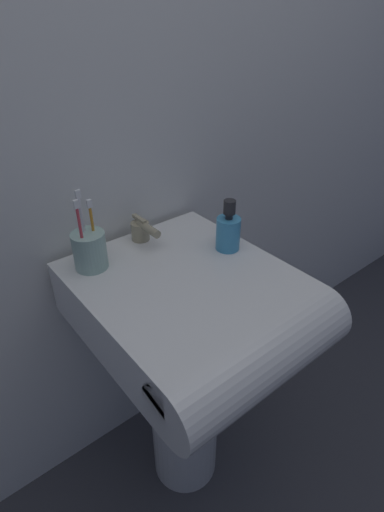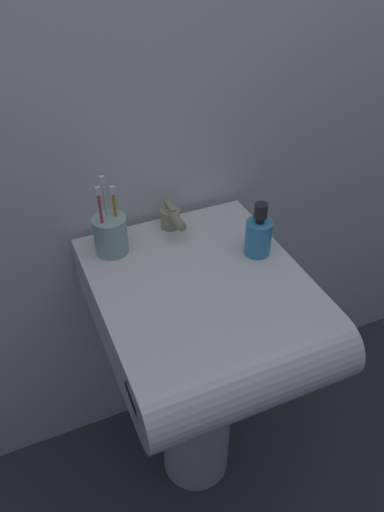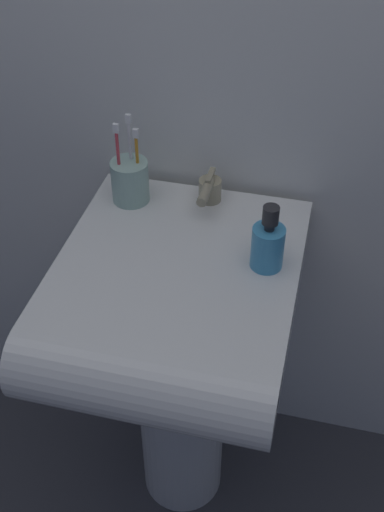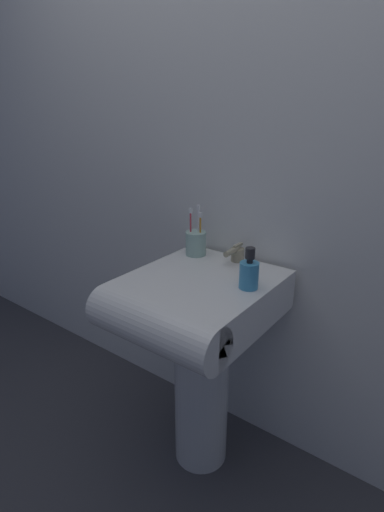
{
  "view_description": "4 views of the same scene",
  "coord_description": "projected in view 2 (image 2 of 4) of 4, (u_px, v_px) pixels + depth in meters",
  "views": [
    {
      "loc": [
        -0.49,
        -0.64,
        1.39
      ],
      "look_at": [
        0.02,
        -0.01,
        0.88
      ],
      "focal_mm": 28.0,
      "sensor_mm": 36.0,
      "label": 1
    },
    {
      "loc": [
        -0.37,
        -0.82,
        1.59
      ],
      "look_at": [
        -0.03,
        -0.03,
        0.91
      ],
      "focal_mm": 35.0,
      "sensor_mm": 36.0,
      "label": 2
    },
    {
      "loc": [
        0.26,
        -0.94,
        1.67
      ],
      "look_at": [
        0.03,
        -0.02,
        0.85
      ],
      "focal_mm": 45.0,
      "sensor_mm": 36.0,
      "label": 3
    },
    {
      "loc": [
        0.75,
        -1.06,
        1.4
      ],
      "look_at": [
        -0.03,
        -0.03,
        0.91
      ],
      "focal_mm": 28.0,
      "sensor_mm": 36.0,
      "label": 4
    }
  ],
  "objects": [
    {
      "name": "ground_plane",
      "position": [
        196.0,
        460.0,
        1.69
      ],
      "size": [
        6.0,
        6.0,
        0.0
      ],
      "primitive_type": "plane",
      "color": "#38383D",
      "rests_on": "ground"
    },
    {
      "name": "faucet",
      "position": [
        171.0,
        218.0,
        1.31
      ],
      "size": [
        0.05,
        0.12,
        0.07
      ],
      "color": "tan",
      "rests_on": "sink_basin"
    },
    {
      "name": "wall_back",
      "position": [
        145.0,
        75.0,
        1.16
      ],
      "size": [
        5.0,
        0.05,
        2.4
      ],
      "primitive_type": "cube",
      "color": "silver",
      "rests_on": "ground"
    },
    {
      "name": "toothbrush_cup",
      "position": [
        110.0,
        234.0,
        1.22
      ],
      "size": [
        0.08,
        0.08,
        0.2
      ],
      "color": "#99BFB2",
      "rests_on": "sink_basin"
    },
    {
      "name": "sink_basin",
      "position": [
        207.0,
        314.0,
        1.18
      ],
      "size": [
        0.48,
        0.59,
        0.15
      ],
      "color": "white",
      "rests_on": "sink_pedestal"
    },
    {
      "name": "soap_bottle",
      "position": [
        258.0,
        235.0,
        1.21
      ],
      "size": [
        0.06,
        0.06,
        0.14
      ],
      "color": "#3F99CC",
      "rests_on": "sink_basin"
    },
    {
      "name": "sink_pedestal",
      "position": [
        196.0,
        400.0,
        1.48
      ],
      "size": [
        0.21,
        0.21,
        0.67
      ],
      "primitive_type": "cylinder",
      "color": "white",
      "rests_on": "ground"
    }
  ]
}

